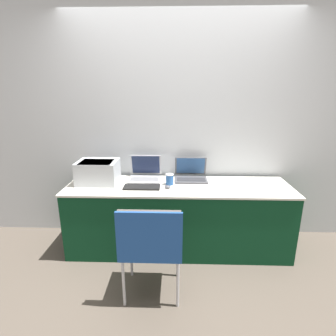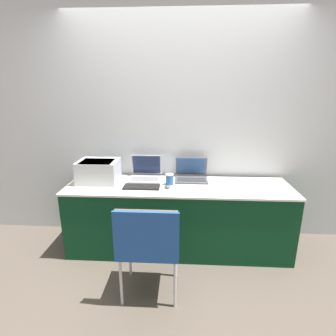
{
  "view_description": "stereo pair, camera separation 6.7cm",
  "coord_description": "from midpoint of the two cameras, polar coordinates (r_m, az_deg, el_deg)",
  "views": [
    {
      "loc": [
        -0.03,
        -2.28,
        1.69
      ],
      "look_at": [
        -0.11,
        0.34,
        0.92
      ],
      "focal_mm": 28.0,
      "sensor_mm": 36.0,
      "label": 1
    },
    {
      "loc": [
        0.04,
        -2.27,
        1.69
      ],
      "look_at": [
        -0.11,
        0.34,
        0.92
      ],
      "focal_mm": 28.0,
      "sensor_mm": 36.0,
      "label": 2
    }
  ],
  "objects": [
    {
      "name": "mouse",
      "position": [
        2.67,
        0.54,
        -4.12
      ],
      "size": [
        0.06,
        0.05,
        0.03
      ],
      "color": "#4C4C51",
      "rests_on": "table"
    },
    {
      "name": "external_keyboard",
      "position": [
        2.7,
        -5.05,
        -4.1
      ],
      "size": [
        0.37,
        0.15,
        0.02
      ],
      "color": "black",
      "rests_on": "table"
    },
    {
      "name": "wall_back",
      "position": [
        3.0,
        3.23,
        8.98
      ],
      "size": [
        8.0,
        0.05,
        2.6
      ],
      "color": "silver",
      "rests_on": "ground_plane"
    },
    {
      "name": "printer",
      "position": [
        2.9,
        -14.25,
        -0.54
      ],
      "size": [
        0.42,
        0.33,
        0.24
      ],
      "color": "#B2B7BC",
      "rests_on": "table"
    },
    {
      "name": "laptop_right",
      "position": [
        2.94,
        5.75,
        -1.49
      ],
      "size": [
        0.35,
        0.32,
        0.23
      ],
      "color": "#4C4C51",
      "rests_on": "table"
    },
    {
      "name": "table",
      "position": [
        2.9,
        2.9,
        -10.63
      ],
      "size": [
        2.35,
        0.64,
        0.74
      ],
      "color": "#0C381E",
      "rests_on": "ground_plane"
    },
    {
      "name": "chair",
      "position": [
        2.15,
        -3.42,
        -15.62
      ],
      "size": [
        0.49,
        0.43,
        0.86
      ],
      "color": "#4C4742",
      "rests_on": "ground_plane"
    },
    {
      "name": "laptop_left",
      "position": [
        2.95,
        -4.27,
        -1.29
      ],
      "size": [
        0.35,
        0.31,
        0.26
      ],
      "color": "#B7B7BC",
      "rests_on": "table"
    },
    {
      "name": "coffee_cup",
      "position": [
        2.76,
        1.04,
        -2.48
      ],
      "size": [
        0.08,
        0.08,
        0.12
      ],
      "color": "#285699",
      "rests_on": "table"
    },
    {
      "name": "ground_plane",
      "position": [
        2.84,
        2.73,
        -20.14
      ],
      "size": [
        14.0,
        14.0,
        0.0
      ],
      "primitive_type": "plane",
      "color": "brown"
    }
  ]
}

